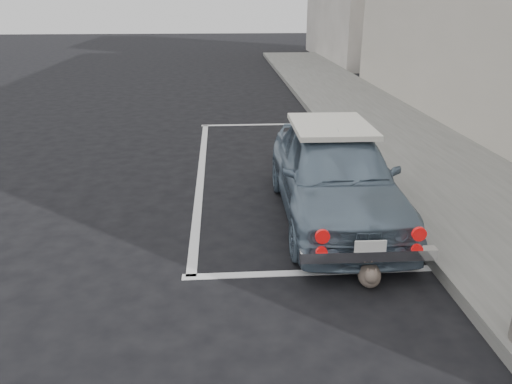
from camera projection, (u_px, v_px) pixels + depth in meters
The scene contains 7 objects.
ground at pixel (268, 253), 6.02m from camera, with size 80.00×80.00×0.00m, color black.
sidewalk at pixel (453, 183), 8.06m from camera, with size 2.80×40.00×0.15m, color #62625D.
pline_rear at pixel (317, 272), 5.58m from camera, with size 3.00×0.12×0.01m, color silver.
pline_front at pixel (264, 125), 12.09m from camera, with size 3.00×0.12×0.01m, color silver.
pline_side at pixel (201, 173), 8.74m from camera, with size 0.12×7.00×0.01m, color silver.
retro_coupe at pixel (334, 173), 6.79m from camera, with size 1.57×3.79×1.28m.
cat at pixel (370, 274), 5.29m from camera, with size 0.32×0.55×0.30m.
Camera 1 is at (-0.52, -5.31, 2.87)m, focal length 35.00 mm.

